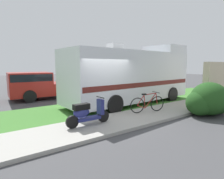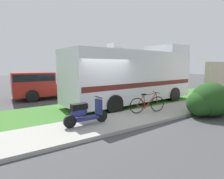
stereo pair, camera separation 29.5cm
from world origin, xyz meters
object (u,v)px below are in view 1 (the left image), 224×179
at_px(scooter, 87,113).
at_px(bottle_spare, 205,103).
at_px(bicycle, 147,104).
at_px(pickup_truck_near, 45,84).
at_px(motorhome_rv, 132,75).
at_px(bottle_green, 194,103).

xyz_separation_m(scooter, bottle_spare, (6.81, -0.62, -0.35)).
xyz_separation_m(bicycle, pickup_truck_near, (-2.54, 6.96, 0.44)).
xyz_separation_m(motorhome_rv, bottle_green, (2.11, -2.67, -1.42)).
relative_size(pickup_truck_near, bottle_spare, 22.83).
distance_m(pickup_truck_near, bottle_green, 9.35).
bearing_deg(scooter, pickup_truck_near, 85.29).
bearing_deg(scooter, motorhome_rv, 29.13).
distance_m(scooter, pickup_truck_near, 7.06).
xyz_separation_m(motorhome_rv, scooter, (-4.19, -2.33, -1.08)).
bearing_deg(bottle_green, motorhome_rv, 128.30).
relative_size(bicycle, pickup_truck_near, 0.30).
xyz_separation_m(motorhome_rv, bottle_spare, (2.62, -2.96, -1.43)).
bearing_deg(bicycle, bottle_spare, -10.55).
height_order(pickup_truck_near, bottle_spare, pickup_truck_near).
xyz_separation_m(bicycle, bottle_spare, (3.69, -0.69, -0.28)).
relative_size(scooter, pickup_truck_near, 0.30).
distance_m(bicycle, bottle_green, 3.22).
height_order(motorhome_rv, pickup_truck_near, motorhome_rv).
height_order(bicycle, bottle_spare, bicycle).
xyz_separation_m(pickup_truck_near, bottle_spare, (6.23, -7.65, -0.73)).
relative_size(motorhome_rv, bottle_spare, 32.43).
distance_m(scooter, bicycle, 3.12).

